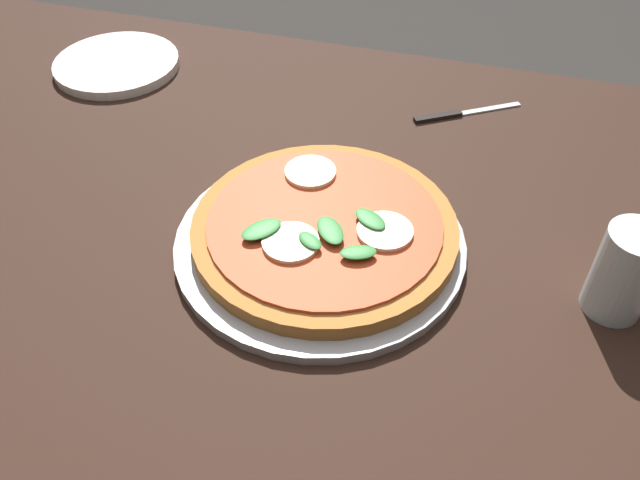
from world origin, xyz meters
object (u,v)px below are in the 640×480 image
(dining_table, at_px, (276,263))
(glass_cup, at_px, (625,272))
(knife, at_px, (454,114))
(plate_white, at_px, (117,64))
(pizza, at_px, (325,228))
(serving_tray, at_px, (320,243))

(dining_table, distance_m, glass_cup, 0.41)
(knife, relative_size, glass_cup, 1.43)
(knife, bearing_deg, plate_white, -178.20)
(knife, bearing_deg, pizza, -108.92)
(pizza, relative_size, glass_cup, 2.95)
(pizza, bearing_deg, dining_table, 151.01)
(pizza, distance_m, knife, 0.32)
(pizza, height_order, glass_cup, glass_cup)
(serving_tray, relative_size, knife, 2.27)
(dining_table, height_order, knife, knife)
(serving_tray, distance_m, plate_white, 0.51)
(knife, distance_m, glass_cup, 0.37)
(knife, bearing_deg, dining_table, -125.25)
(serving_tray, bearing_deg, glass_cup, 0.31)
(knife, height_order, glass_cup, glass_cup)
(dining_table, xyz_separation_m, pizza, (0.08, -0.04, 0.12))
(dining_table, xyz_separation_m, glass_cup, (0.38, -0.05, 0.15))
(pizza, xyz_separation_m, plate_white, (-0.42, 0.28, -0.02))
(knife, xyz_separation_m, glass_cup, (0.20, -0.31, 0.05))
(dining_table, distance_m, plate_white, 0.43)
(serving_tray, height_order, pizza, pizza)
(serving_tray, bearing_deg, knife, 70.91)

